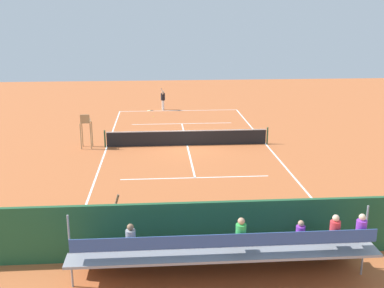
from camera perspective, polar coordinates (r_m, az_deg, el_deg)
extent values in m
plane|color=#BC6033|center=(29.37, -0.59, -0.17)|extent=(60.00, 60.00, 0.00)
cube|color=white|center=(40.06, -1.64, 4.10)|extent=(10.00, 0.10, 0.01)
cube|color=white|center=(19.06, 1.62, -9.14)|extent=(10.00, 0.10, 0.01)
cube|color=white|center=(30.10, 8.95, 0.04)|extent=(0.10, 22.00, 0.01)
cube|color=white|center=(29.48, -10.34, -0.36)|extent=(0.10, 22.00, 0.01)
cube|color=white|center=(35.22, -1.25, 2.50)|extent=(7.50, 0.10, 0.01)
cube|color=white|center=(23.62, 0.38, -4.13)|extent=(7.50, 0.10, 0.01)
cube|color=white|center=(29.37, -0.59, -0.16)|extent=(0.10, 12.10, 0.01)
cube|color=white|center=(40.06, -1.64, 4.10)|extent=(0.10, 0.30, 0.01)
cube|color=black|center=(29.25, -0.60, 0.69)|extent=(10.00, 0.02, 0.91)
cube|color=white|center=(29.13, -0.60, 1.61)|extent=(10.00, 0.04, 0.06)
cylinder|color=#2D5133|center=(29.99, 9.17, 1.02)|extent=(0.10, 0.10, 1.07)
cylinder|color=#2D5133|center=(29.36, -10.58, 0.64)|extent=(0.10, 0.10, 1.07)
cube|color=#235633|center=(15.94, 2.78, -10.37)|extent=(18.00, 0.16, 2.00)
cube|color=gray|center=(15.98, 2.90, -13.42)|extent=(9.00, 0.10, 0.45)
cube|color=gray|center=(15.59, 3.08, -13.45)|extent=(9.00, 0.80, 0.08)
cube|color=gray|center=(16.01, 2.89, -13.37)|extent=(9.00, 0.04, 0.45)
cube|color=#335193|center=(15.30, 3.15, -12.25)|extent=(8.60, 0.36, 0.04)
cube|color=#335193|center=(15.05, 3.25, -11.90)|extent=(8.60, 0.03, 0.36)
cube|color=gray|center=(14.68, 3.51, -13.42)|extent=(9.00, 0.80, 0.08)
cube|color=gray|center=(15.10, 3.30, -13.34)|extent=(9.00, 0.04, 0.45)
cube|color=#335193|center=(14.39, 3.60, -12.15)|extent=(8.60, 0.36, 0.04)
cube|color=#335193|center=(14.14, 3.71, -11.76)|extent=(8.60, 0.03, 0.36)
cube|color=gray|center=(13.77, 4.01, -13.38)|extent=(9.00, 0.80, 0.08)
cube|color=gray|center=(14.19, 3.77, -13.30)|extent=(9.00, 0.04, 0.45)
cube|color=#335193|center=(13.48, 4.10, -12.02)|extent=(8.60, 0.36, 0.04)
cube|color=#335193|center=(13.24, 4.23, -11.61)|extent=(8.60, 0.03, 0.36)
cylinder|color=gray|center=(15.75, 20.30, -11.02)|extent=(0.06, 0.06, 2.35)
cylinder|color=gray|center=(14.65, -14.63, -12.59)|extent=(0.06, 0.06, 2.35)
cube|color=#2D2D33|center=(15.98, 12.89, -11.21)|extent=(0.32, 0.40, 0.12)
cylinder|color=purple|center=(15.76, 13.08, -10.48)|extent=(0.30, 0.30, 0.45)
sphere|color=tan|center=(15.62, 13.15, -9.41)|extent=(0.20, 0.20, 0.20)
cube|color=#2D2D33|center=(14.39, 16.78, -10.65)|extent=(0.32, 0.40, 0.12)
cylinder|color=red|center=(14.17, 17.04, -9.83)|extent=(0.30, 0.30, 0.45)
sphere|color=beige|center=(14.04, 17.15, -8.63)|extent=(0.20, 0.20, 0.20)
cube|color=#2D2D33|center=(14.68, 19.65, -10.38)|extent=(0.32, 0.40, 0.12)
cylinder|color=purple|center=(14.46, 19.94, -9.56)|extent=(0.30, 0.30, 0.45)
sphere|color=beige|center=(14.33, 20.06, -8.38)|extent=(0.20, 0.20, 0.20)
cube|color=#2D2D33|center=(14.43, -7.43, -12.00)|extent=(0.32, 0.40, 0.12)
cylinder|color=#9399A3|center=(14.20, -7.49, -11.20)|extent=(0.30, 0.30, 0.45)
sphere|color=#8C6647|center=(14.05, -7.54, -10.02)|extent=(0.20, 0.20, 0.20)
cube|color=#2D2D33|center=(13.68, 5.86, -11.45)|extent=(0.32, 0.40, 0.12)
cylinder|color=green|center=(13.45, 5.98, -10.60)|extent=(0.30, 0.30, 0.45)
sphere|color=tan|center=(13.31, 6.02, -9.34)|extent=(0.20, 0.20, 0.20)
cylinder|color=#A88456|center=(29.62, -12.10, 1.22)|extent=(0.07, 0.07, 1.60)
cylinder|color=#A88456|center=(29.71, -13.24, 1.19)|extent=(0.07, 0.07, 1.60)
cylinder|color=#A88456|center=(29.05, -12.25, 0.93)|extent=(0.07, 0.07, 1.60)
cylinder|color=#A88456|center=(29.14, -13.41, 0.90)|extent=(0.07, 0.07, 1.60)
cube|color=#A88456|center=(29.19, -12.85, 2.64)|extent=(0.56, 0.56, 0.06)
cube|color=#A88456|center=(28.90, -12.94, 3.05)|extent=(0.56, 0.06, 0.48)
cube|color=#A88456|center=(29.12, -12.36, 2.94)|extent=(0.04, 0.48, 0.04)
cube|color=#A88456|center=(29.19, -13.37, 2.91)|extent=(0.04, 0.48, 0.04)
cube|color=#9E754C|center=(17.15, 7.93, -10.59)|extent=(1.80, 0.40, 0.05)
cylinder|color=#9E754C|center=(17.41, 10.36, -11.10)|extent=(0.06, 0.06, 0.45)
cylinder|color=#9E754C|center=(17.11, 5.40, -11.41)|extent=(0.06, 0.06, 0.45)
cube|color=#9E754C|center=(16.86, 8.10, -9.94)|extent=(1.80, 0.04, 0.36)
cube|color=#B22D2D|center=(16.83, 2.15, -12.01)|extent=(0.90, 0.36, 0.36)
cylinder|color=white|center=(40.43, -3.51, 4.79)|extent=(0.14, 0.14, 0.85)
cylinder|color=white|center=(40.22, -3.60, 4.74)|extent=(0.14, 0.14, 0.85)
cylinder|color=black|center=(40.20, -3.57, 5.78)|extent=(0.45, 0.45, 0.60)
sphere|color=beige|center=(40.13, -3.58, 6.36)|extent=(0.22, 0.22, 0.22)
cylinder|color=beige|center=(39.91, -3.67, 6.43)|extent=(0.26, 0.15, 0.55)
cylinder|color=beige|center=(40.40, -3.49, 5.87)|extent=(0.11, 0.11, 0.50)
cylinder|color=black|center=(40.22, -4.92, 4.11)|extent=(0.28, 0.09, 0.03)
torus|color=#D8CC4C|center=(40.16, -5.29, 4.09)|extent=(0.36, 0.36, 0.02)
cylinder|color=white|center=(40.16, -5.29, 4.09)|extent=(0.25, 0.25, 0.00)
sphere|color=#CCDB33|center=(37.69, -4.76, 3.37)|extent=(0.07, 0.07, 0.07)
cylinder|color=#232328|center=(16.86, -9.34, -11.22)|extent=(0.14, 0.14, 0.85)
cylinder|color=#232328|center=(17.05, -9.13, -10.89)|extent=(0.14, 0.14, 0.85)
cylinder|color=pink|center=(16.65, -9.34, -8.82)|extent=(0.42, 0.42, 0.60)
sphere|color=#8C6647|center=(16.48, -9.40, -7.52)|extent=(0.22, 0.22, 0.22)
cylinder|color=#8C6647|center=(16.64, -9.21, -6.95)|extent=(0.26, 0.14, 0.55)
cylinder|color=#8C6647|center=(16.44, -9.56, -9.04)|extent=(0.11, 0.11, 0.50)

